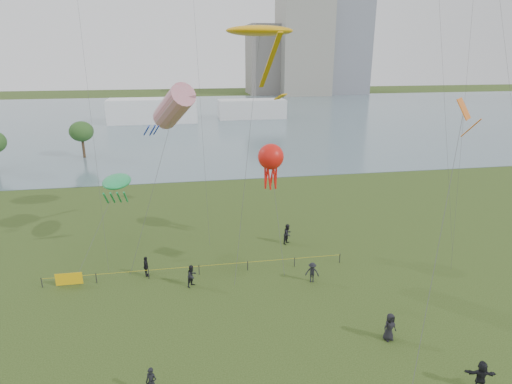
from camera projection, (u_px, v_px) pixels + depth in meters
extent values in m
cube|color=slate|center=(200.00, 118.00, 116.43)|extent=(400.00, 120.00, 0.08)
cube|color=gray|center=(303.00, 47.00, 175.98)|extent=(20.00, 20.00, 38.00)
cube|color=slate|center=(267.00, 60.00, 180.89)|extent=(16.00, 18.00, 28.00)
cube|color=white|center=(153.00, 111.00, 108.88)|extent=(22.00, 8.00, 6.00)
cube|color=silver|center=(252.00, 109.00, 116.05)|extent=(18.00, 7.00, 5.00)
cylinder|color=#3B2A1B|center=(84.00, 150.00, 72.73)|extent=(0.44, 0.44, 2.80)
ellipsoid|color=#305822|center=(81.00, 131.00, 71.75)|extent=(3.98, 3.98, 3.36)
cylinder|color=black|center=(42.00, 283.00, 32.77)|extent=(0.07, 0.07, 0.85)
cylinder|color=black|center=(96.00, 278.00, 33.42)|extent=(0.07, 0.07, 0.85)
cylinder|color=black|center=(149.00, 274.00, 34.06)|extent=(0.07, 0.07, 0.85)
cylinder|color=black|center=(199.00, 270.00, 34.71)|extent=(0.07, 0.07, 0.85)
cylinder|color=black|center=(248.00, 266.00, 35.36)|extent=(0.07, 0.07, 0.85)
cylinder|color=black|center=(295.00, 262.00, 36.00)|extent=(0.07, 0.07, 0.85)
cylinder|color=black|center=(340.00, 258.00, 36.65)|extent=(0.07, 0.07, 0.85)
cylinder|color=gold|center=(199.00, 266.00, 34.61)|extent=(24.00, 0.03, 0.03)
cube|color=yellow|center=(69.00, 279.00, 33.06)|extent=(2.00, 0.04, 1.00)
imported|color=black|center=(192.00, 276.00, 32.86)|extent=(1.08, 1.07, 1.76)
imported|color=black|center=(312.00, 272.00, 33.47)|extent=(1.21, 0.93, 1.66)
imported|color=black|center=(146.00, 267.00, 34.33)|extent=(0.60, 1.06, 1.70)
imported|color=black|center=(390.00, 327.00, 26.68)|extent=(1.01, 0.78, 1.84)
imported|color=black|center=(481.00, 376.00, 22.74)|extent=(1.69, 0.95, 1.74)
imported|color=black|center=(151.00, 382.00, 22.31)|extent=(0.73, 0.62, 1.70)
imported|color=black|center=(288.00, 234.00, 40.20)|extent=(1.19, 1.18, 1.94)
cylinder|color=#3F3F42|center=(247.00, 155.00, 34.07)|extent=(3.30, 7.38, 18.91)
ellipsoid|color=orange|center=(260.00, 31.00, 34.83)|extent=(5.58, 3.48, 0.87)
cube|color=orange|center=(270.00, 63.00, 31.65)|extent=(0.36, 6.98, 4.09)
cube|color=orange|center=(281.00, 97.00, 28.74)|extent=(0.95, 0.95, 0.42)
cylinder|color=#3F3F42|center=(152.00, 192.00, 34.18)|extent=(4.27, 2.40, 13.17)
cylinder|color=#BC1638|center=(174.00, 107.00, 33.58)|extent=(3.87, 5.27, 3.97)
cylinder|color=#182DAC|center=(156.00, 130.00, 32.73)|extent=(0.60, 1.13, 0.88)
cylinder|color=#182DAC|center=(153.00, 129.00, 33.04)|extent=(0.60, 1.13, 0.88)
cylinder|color=#182DAC|center=(147.00, 130.00, 32.83)|extent=(0.60, 1.13, 0.88)
cylinder|color=#182DAC|center=(146.00, 131.00, 32.39)|extent=(0.60, 1.13, 0.88)
cylinder|color=#182DAC|center=(152.00, 131.00, 32.33)|extent=(0.60, 1.13, 0.88)
cylinder|color=#3F3F42|center=(97.00, 229.00, 35.86)|extent=(3.04, 6.23, 6.32)
ellipsoid|color=#1C9B4D|center=(117.00, 181.00, 38.02)|extent=(2.46, 4.42, 0.86)
cylinder|color=#1C9B4D|center=(106.00, 198.00, 36.71)|extent=(0.16, 1.79, 1.54)
cylinder|color=#1C9B4D|center=(112.00, 198.00, 36.80)|extent=(0.16, 1.79, 1.54)
cylinder|color=#1C9B4D|center=(119.00, 197.00, 36.89)|extent=(0.16, 1.79, 1.54)
cylinder|color=#1C9B4D|center=(126.00, 197.00, 36.98)|extent=(0.16, 1.79, 1.54)
cylinder|color=#3F3F42|center=(277.00, 214.00, 36.21)|extent=(0.06, 6.13, 8.47)
sphere|color=red|center=(271.00, 157.00, 37.75)|extent=(2.29, 2.29, 2.29)
cylinder|color=red|center=(276.00, 174.00, 38.34)|extent=(0.18, 0.54, 2.60)
cylinder|color=red|center=(272.00, 173.00, 38.70)|extent=(0.49, 0.36, 2.61)
cylinder|color=red|center=(267.00, 173.00, 38.62)|extent=(0.49, 0.36, 2.61)
cylinder|color=red|center=(265.00, 174.00, 38.17)|extent=(0.18, 0.54, 2.60)
cylinder|color=red|center=(269.00, 176.00, 37.81)|extent=(0.49, 0.36, 2.61)
cylinder|color=red|center=(274.00, 175.00, 37.89)|extent=(0.49, 0.36, 2.61)
cylinder|color=#3F3F42|center=(437.00, 253.00, 22.94)|extent=(7.13, 9.11, 14.03)
cube|color=orange|center=(464.00, 109.00, 25.57)|extent=(1.49, 1.49, 1.22)
cylinder|color=orange|center=(471.00, 128.00, 25.04)|extent=(0.08, 1.58, 1.35)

